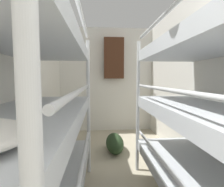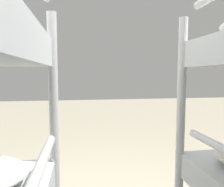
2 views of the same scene
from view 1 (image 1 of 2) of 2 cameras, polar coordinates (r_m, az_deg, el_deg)
wall_left at (r=2.10m, az=-29.83°, el=3.56°), size 0.06×4.40×2.36m
wall_right at (r=2.29m, az=29.52°, el=3.62°), size 0.06×4.40×2.36m
wall_back at (r=4.07m, az=-1.80°, el=4.45°), size 2.23×0.06×2.36m
bunk_stack_left_near at (r=1.31m, az=-26.54°, el=-7.63°), size 0.76×1.91×1.71m
bunk_stack_right_near at (r=1.49m, az=31.40°, el=-6.35°), size 0.76×1.91×1.71m
duffel_bag at (r=3.00m, az=0.90°, el=-15.90°), size 0.29×0.63×0.29m
hanging_coat at (r=3.96m, az=0.60°, el=11.42°), size 0.44×0.12×0.90m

